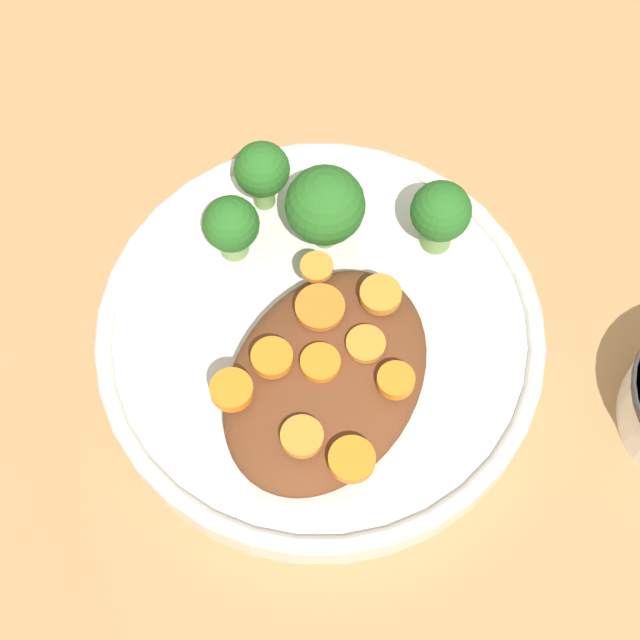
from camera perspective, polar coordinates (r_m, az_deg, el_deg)
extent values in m
plane|color=tan|center=(0.62, 0.00, -1.43)|extent=(4.00, 4.00, 0.00)
cylinder|color=silver|center=(0.61, 0.00, -1.03)|extent=(0.25, 0.25, 0.02)
torus|color=silver|center=(0.60, 0.00, -0.62)|extent=(0.25, 0.25, 0.01)
ellipsoid|color=brown|center=(0.57, 0.33, -3.18)|extent=(0.14, 0.10, 0.03)
cylinder|color=#7FA85B|center=(0.62, -4.64, 4.24)|extent=(0.02, 0.02, 0.02)
sphere|color=#286B23|center=(0.60, -4.77, 5.13)|extent=(0.03, 0.03, 0.03)
cylinder|color=#759E51|center=(0.62, 0.27, 4.97)|extent=(0.02, 0.02, 0.02)
sphere|color=#286B23|center=(0.60, 0.28, 6.15)|extent=(0.05, 0.05, 0.05)
cylinder|color=#759E51|center=(0.62, 6.26, 4.75)|extent=(0.02, 0.02, 0.02)
sphere|color=#286B23|center=(0.60, 6.47, 5.79)|extent=(0.03, 0.03, 0.03)
cylinder|color=#759E51|center=(0.63, -3.02, 6.95)|extent=(0.01, 0.01, 0.03)
sphere|color=#286B23|center=(0.61, -3.11, 8.03)|extent=(0.03, 0.03, 0.03)
cylinder|color=orange|center=(0.54, -0.97, -6.24)|extent=(0.02, 0.02, 0.00)
cylinder|color=orange|center=(0.56, 4.07, -3.23)|extent=(0.02, 0.02, 0.01)
cylinder|color=orange|center=(0.55, -4.74, -3.73)|extent=(0.02, 0.02, 0.01)
cylinder|color=orange|center=(0.57, 0.34, 0.61)|extent=(0.03, 0.03, 0.00)
cylinder|color=orange|center=(0.54, 1.71, -7.44)|extent=(0.02, 0.02, 0.01)
cylinder|color=orange|center=(0.56, 2.46, -1.28)|extent=(0.02, 0.02, 0.00)
cylinder|color=orange|center=(0.56, 0.02, -2.29)|extent=(0.02, 0.02, 0.01)
cylinder|color=orange|center=(0.58, -0.18, 2.85)|extent=(0.02, 0.02, 0.00)
cylinder|color=orange|center=(0.58, 3.25, 1.37)|extent=(0.02, 0.02, 0.01)
cylinder|color=orange|center=(0.56, -2.58, -2.02)|extent=(0.02, 0.02, 0.01)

